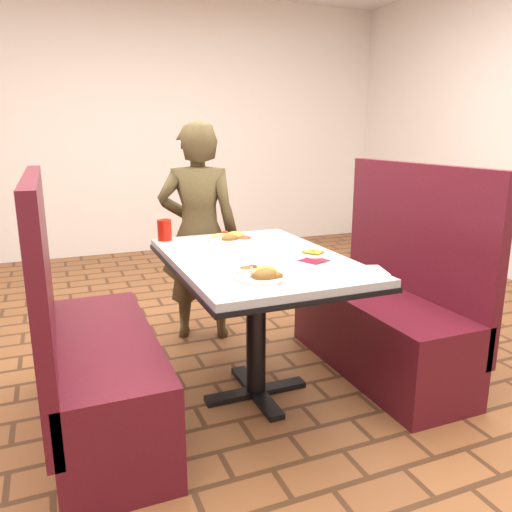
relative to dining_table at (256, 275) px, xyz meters
name	(u,v)px	position (x,y,z in m)	size (l,w,h in m)	color
dining_table	(256,275)	(0.00, 0.00, 0.00)	(0.81, 1.21, 0.75)	#B4B7B9
booth_bench_left	(93,363)	(-0.80, 0.00, -0.32)	(0.47, 1.20, 1.17)	#5B1421
booth_bench_right	(386,315)	(0.80, 0.00, -0.32)	(0.47, 1.20, 1.17)	#5B1421
diner_person	(199,233)	(-0.04, 0.87, 0.05)	(0.51, 0.34, 1.41)	brown
near_dinner_plate	(262,271)	(-0.12, -0.36, 0.12)	(0.25, 0.25, 0.08)	white
far_dinner_plate	(232,236)	(0.01, 0.39, 0.12)	(0.28, 0.28, 0.07)	white
plantain_plate	(314,253)	(0.27, -0.10, 0.11)	(0.16, 0.16, 0.02)	white
maroon_napkin	(314,260)	(0.22, -0.19, 0.10)	(0.11, 0.11, 0.00)	maroon
spoon_utensil	(315,259)	(0.23, -0.19, 0.10)	(0.01, 0.13, 0.00)	silver
red_tumbler	(164,230)	(-0.33, 0.53, 0.15)	(0.08, 0.08, 0.12)	#B7160C
paper_napkin	(360,272)	(0.30, -0.45, 0.10)	(0.21, 0.16, 0.01)	white
knife_utensil	(271,276)	(-0.09, -0.38, 0.11)	(0.01, 0.18, 0.00)	silver
fork_utensil	(280,277)	(-0.06, -0.41, 0.11)	(0.01, 0.17, 0.00)	silver
lettuce_shreds	(259,252)	(0.04, 0.06, 0.10)	(0.28, 0.32, 0.00)	#A1C950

